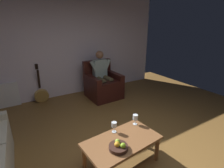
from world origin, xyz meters
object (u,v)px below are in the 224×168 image
at_px(person_seated, 102,73).
at_px(fruit_bowl, 119,146).
at_px(armchair, 103,85).
at_px(wine_glass_near, 114,125).
at_px(guitar, 41,94).
at_px(wine_glass_far, 135,118).
at_px(coffee_table, 122,143).

relative_size(person_seated, fruit_bowl, 5.12).
distance_m(person_seated, fruit_bowl, 2.68).
height_order(armchair, fruit_bowl, armchair).
height_order(person_seated, wine_glass_near, person_seated).
xyz_separation_m(guitar, wine_glass_near, (-0.63, 2.60, 0.32)).
bearing_deg(wine_glass_near, wine_glass_far, -179.12).
height_order(guitar, wine_glass_near, guitar).
height_order(person_seated, coffee_table, person_seated).
bearing_deg(person_seated, coffee_table, 66.86).
bearing_deg(wine_glass_near, person_seated, -113.21).
relative_size(armchair, wine_glass_near, 6.09).
bearing_deg(coffee_table, armchair, -111.53).
relative_size(armchair, coffee_table, 0.90).
relative_size(armchair, guitar, 1.00).
xyz_separation_m(armchair, person_seated, (0.00, -0.02, 0.35)).
height_order(armchair, coffee_table, armchair).
distance_m(guitar, wine_glass_near, 2.69).
relative_size(wine_glass_near, fruit_bowl, 0.66).
height_order(armchair, wine_glass_near, armchair).
distance_m(armchair, coffee_table, 2.48).
bearing_deg(armchair, wine_glass_near, 64.74).
relative_size(wine_glass_far, fruit_bowl, 0.68).
bearing_deg(coffee_table, person_seated, -111.32).
height_order(armchair, wine_glass_far, armchair).
bearing_deg(coffee_table, fruit_bowl, 42.02).
xyz_separation_m(armchair, guitar, (1.54, -0.50, -0.12)).
height_order(armchair, person_seated, person_seated).
distance_m(wine_glass_near, wine_glass_far, 0.39).
distance_m(coffee_table, wine_glass_near, 0.27).
distance_m(guitar, wine_glass_far, 2.80).
height_order(wine_glass_near, wine_glass_far, wine_glass_far).
bearing_deg(coffee_table, wine_glass_near, -90.20).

